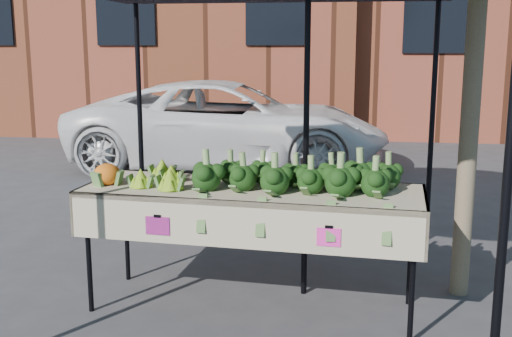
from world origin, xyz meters
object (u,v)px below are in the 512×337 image
canopy (261,115)px  table (252,249)px  vehicle (228,8)px  street_tree (476,33)px

canopy → table: bearing=-90.9°
vehicle → street_tree: size_ratio=1.24×
table → canopy: size_ratio=0.78×
table → street_tree: 2.23m
table → canopy: (0.01, 0.40, 0.92)m
vehicle → table: bearing=-169.8°
table → vehicle: bearing=102.6°
table → canopy: canopy is taller
canopy → street_tree: 1.66m
canopy → vehicle: bearing=103.6°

